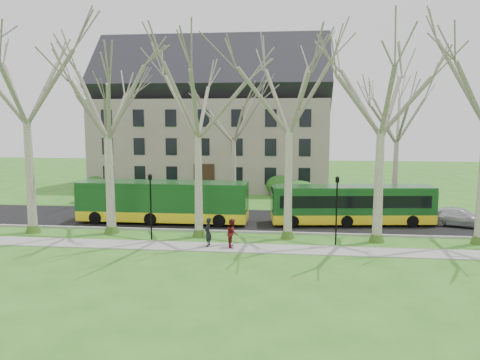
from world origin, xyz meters
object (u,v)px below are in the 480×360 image
object	(u,v)px
bus_lead	(163,201)
bus_follow	(352,204)
pedestrian_a	(208,232)
sedan	(460,217)
pedestrian_b	(232,233)

from	to	relation	value
bus_lead	bus_follow	xyz separation A→B (m)	(14.26, 0.89, -0.12)
bus_lead	pedestrian_a	size ratio (longest dim) A/B	7.24
bus_follow	sedan	distance (m)	7.97
bus_follow	sedan	bearing A→B (deg)	-5.03
bus_follow	pedestrian_b	size ratio (longest dim) A/B	6.79
bus_follow	pedestrian_b	bearing A→B (deg)	-144.75
sedan	pedestrian_b	bearing A→B (deg)	133.85
pedestrian_b	bus_lead	bearing A→B (deg)	34.94
pedestrian_a	sedan	bearing A→B (deg)	115.70
bus_lead	sedan	bearing A→B (deg)	2.80
bus_follow	pedestrian_b	xyz separation A→B (m)	(-8.12, -7.30, -0.61)
bus_lead	pedestrian_a	world-z (taller)	bus_lead
bus_lead	pedestrian_a	bearing A→B (deg)	-54.21
bus_lead	sedan	distance (m)	22.23
bus_lead	sedan	world-z (taller)	bus_lead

